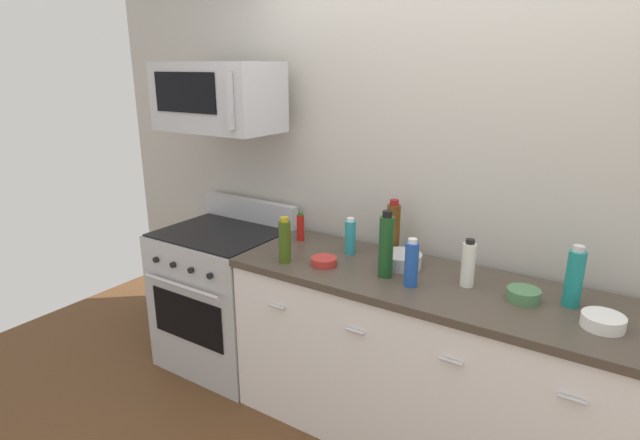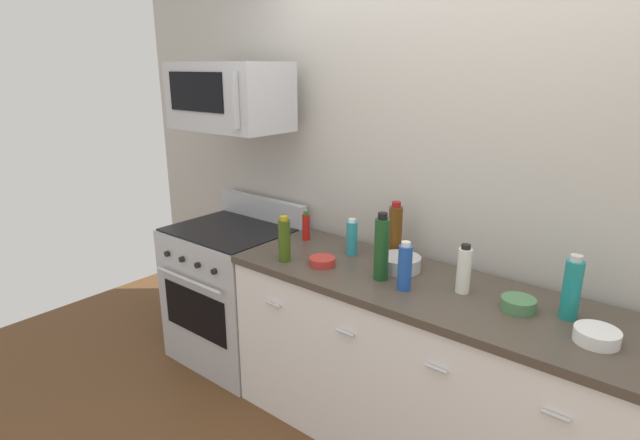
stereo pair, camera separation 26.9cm
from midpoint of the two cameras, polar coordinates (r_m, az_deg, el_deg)
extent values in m
cube|color=#B7B2A8|center=(2.76, 19.01, 3.93)|extent=(5.13, 0.10, 2.70)
cube|color=white|center=(2.75, 13.97, -16.33)|extent=(2.01, 0.62, 0.88)
cube|color=#473D33|center=(2.53, 14.71, -7.58)|extent=(2.04, 0.65, 0.04)
cylinder|color=silver|center=(2.71, -2.40, -9.53)|extent=(0.10, 0.02, 0.02)
cylinder|color=silver|center=(2.46, 6.05, -12.57)|extent=(0.10, 0.02, 0.02)
cylinder|color=silver|center=(2.28, 16.37, -15.83)|extent=(0.10, 0.02, 0.02)
cylinder|color=silver|center=(2.18, 28.37, -18.90)|extent=(0.10, 0.02, 0.02)
cube|color=#B7BABF|center=(3.47, -7.47, -8.34)|extent=(0.76, 0.64, 0.91)
cube|color=black|center=(3.28, -11.62, -10.20)|extent=(0.58, 0.01, 0.30)
cylinder|color=#B7BABF|center=(3.17, -12.30, -6.67)|extent=(0.61, 0.02, 0.02)
cube|color=#B7BABF|center=(3.47, -4.35, 1.23)|extent=(0.76, 0.06, 0.16)
cube|color=black|center=(3.30, -7.77, -1.07)|extent=(0.73, 0.61, 0.01)
cylinder|color=black|center=(3.31, -14.60, -3.74)|extent=(0.04, 0.02, 0.04)
cylinder|color=black|center=(3.19, -12.96, -4.37)|extent=(0.04, 0.02, 0.04)
cylinder|color=black|center=(3.08, -11.20, -5.06)|extent=(0.04, 0.02, 0.04)
cylinder|color=black|center=(2.97, -9.30, -5.78)|extent=(0.04, 0.02, 0.04)
cube|color=#B7BABF|center=(3.18, -7.71, 13.60)|extent=(0.74, 0.40, 0.40)
cube|color=black|center=(3.09, -11.35, 13.92)|extent=(0.48, 0.01, 0.22)
cube|color=#B7BABF|center=(2.81, -6.75, 13.21)|extent=(0.02, 0.04, 0.30)
cylinder|color=#197F7A|center=(2.40, 29.37, -6.91)|extent=(0.07, 0.07, 0.25)
cylinder|color=beige|center=(2.35, 29.86, -3.80)|extent=(0.05, 0.05, 0.03)
cylinder|color=teal|center=(2.81, 6.34, -2.12)|extent=(0.06, 0.06, 0.19)
cylinder|color=white|center=(2.78, 6.41, -0.10)|extent=(0.04, 0.04, 0.02)
cylinder|color=#1E4CA5|center=(2.42, 12.68, -5.34)|extent=(0.07, 0.07, 0.22)
cylinder|color=silver|center=(2.38, 12.86, -2.70)|extent=(0.04, 0.04, 0.02)
cylinder|color=#B21914|center=(3.04, 0.95, -0.84)|extent=(0.04, 0.04, 0.16)
cylinder|color=#19721E|center=(3.01, 0.96, 0.74)|extent=(0.03, 0.03, 0.02)
cylinder|color=#385114|center=(2.70, -1.19, -2.39)|extent=(0.06, 0.06, 0.23)
cylinder|color=#B29919|center=(2.66, -1.20, 0.15)|extent=(0.04, 0.04, 0.02)
cylinder|color=#19471E|center=(2.50, 10.01, -3.33)|extent=(0.07, 0.07, 0.31)
cylinder|color=black|center=(2.44, 10.21, 0.41)|extent=(0.05, 0.05, 0.03)
cylinder|color=silver|center=(2.47, 18.91, -5.47)|extent=(0.06, 0.06, 0.21)
cylinder|color=black|center=(2.43, 19.17, -2.91)|extent=(0.04, 0.04, 0.02)
cylinder|color=#59330F|center=(2.79, 11.18, -1.43)|extent=(0.07, 0.07, 0.29)
cylinder|color=maroon|center=(2.75, 11.37, 1.70)|extent=(0.05, 0.05, 0.03)
cylinder|color=#477A4C|center=(2.42, 24.43, -8.66)|extent=(0.15, 0.15, 0.05)
torus|color=#477A4C|center=(2.41, 24.50, -8.16)|extent=(0.15, 0.15, 0.01)
cylinder|color=#477A4C|center=(2.42, 24.37, -9.15)|extent=(0.08, 0.08, 0.01)
cylinder|color=white|center=(2.30, 31.73, -11.10)|extent=(0.17, 0.17, 0.05)
torus|color=white|center=(2.29, 31.82, -10.59)|extent=(0.17, 0.17, 0.01)
cylinder|color=white|center=(2.31, 31.64, -11.60)|extent=(0.09, 0.09, 0.01)
cylinder|color=#B2B5BA|center=(2.67, 11.85, -4.81)|extent=(0.21, 0.21, 0.07)
torus|color=#B2B5BA|center=(2.66, 11.89, -4.19)|extent=(0.21, 0.21, 0.01)
cylinder|color=#B2B5BA|center=(2.68, 11.81, -5.41)|extent=(0.12, 0.12, 0.01)
cylinder|color=#B72D28|center=(2.68, 3.14, -4.72)|extent=(0.14, 0.14, 0.04)
torus|color=#B72D28|center=(2.67, 3.14, -4.37)|extent=(0.14, 0.14, 0.01)
cylinder|color=#B72D28|center=(2.68, 3.13, -5.07)|extent=(0.08, 0.08, 0.01)
camera|label=1|loc=(0.13, -87.14, 0.87)|focal=28.50mm
camera|label=2|loc=(0.13, 92.86, -0.87)|focal=28.50mm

